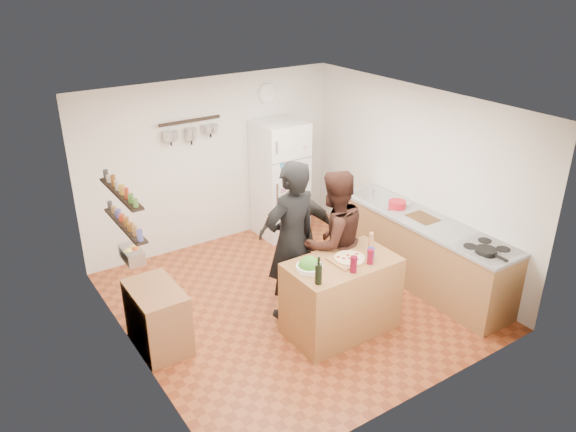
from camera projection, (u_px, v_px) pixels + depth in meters
room_shell at (275, 201)px, 6.93m from camera, size 4.20×4.20×4.20m
prep_island at (341, 296)px, 6.41m from camera, size 1.25×0.72×0.91m
pizza_board at (349, 259)px, 6.24m from camera, size 0.42×0.34×0.02m
pizza at (350, 258)px, 6.23m from camera, size 0.34×0.34×0.02m
salad_bowl at (309, 268)px, 6.04m from camera, size 0.29×0.29×0.06m
wine_bottle at (318, 274)px, 5.76m from camera, size 0.07×0.07×0.23m
wine_glass_near at (353, 264)px, 5.98m from camera, size 0.08×0.08×0.18m
wine_glass_far at (370, 257)px, 6.15m from camera, size 0.07×0.07×0.17m
pepper_mill at (371, 242)px, 6.45m from camera, size 0.05×0.05×0.18m
salt_canister at (371, 253)px, 6.25m from camera, size 0.08×0.08×0.13m
person_left at (291, 241)px, 6.50m from camera, size 0.76×0.54×1.97m
person_center at (333, 242)px, 6.69m from camera, size 0.87×0.68×1.79m
person_back at (297, 233)px, 7.05m from camera, size 1.05×0.80×1.66m
counter_run at (422, 252)px, 7.41m from camera, size 0.63×2.63×0.90m
stove_top at (486, 249)px, 6.50m from camera, size 0.60×0.62×0.02m
skillet at (486, 251)px, 6.38m from camera, size 0.25×0.25×0.05m
sink at (381, 198)px, 7.86m from camera, size 0.50×0.80×0.03m
cutting_board at (423, 218)px, 7.26m from camera, size 0.30×0.40×0.02m
red_bowl at (397, 204)px, 7.53m from camera, size 0.23×0.23×0.10m
fridge at (280, 179)px, 8.58m from camera, size 0.70×0.68×1.80m
wall_clock at (267, 94)px, 8.31m from camera, size 0.30×0.03×0.30m
spice_shelf_lower at (125, 225)px, 5.71m from camera, size 0.12×1.00×0.02m
spice_shelf_upper at (121, 193)px, 5.56m from camera, size 0.12×1.00×0.02m
produce_basket at (132, 255)px, 5.87m from camera, size 0.18×0.35×0.14m
side_table at (158, 317)px, 6.19m from camera, size 0.50×0.80×0.73m
pot_rack at (190, 121)px, 7.68m from camera, size 0.90×0.04×0.04m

